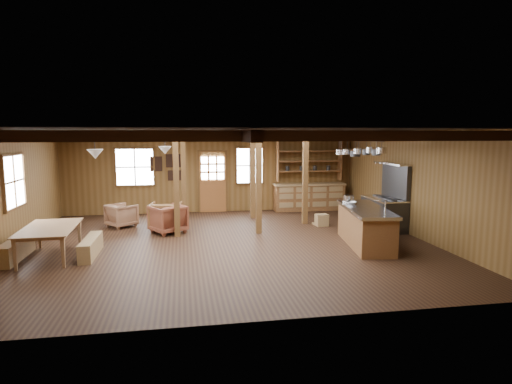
# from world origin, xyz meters

# --- Properties ---
(room) EXTENTS (10.04, 9.04, 2.84)m
(room) POSITION_xyz_m (0.00, 0.00, 1.40)
(room) COLOR black
(room) RESTS_ON ground
(ceiling_joists) EXTENTS (9.80, 8.82, 0.18)m
(ceiling_joists) POSITION_xyz_m (0.00, 0.18, 2.68)
(ceiling_joists) COLOR black
(ceiling_joists) RESTS_ON ceiling
(timber_posts) EXTENTS (3.95, 2.35, 2.80)m
(timber_posts) POSITION_xyz_m (0.52, 2.08, 1.40)
(timber_posts) COLOR #4E3216
(timber_posts) RESTS_ON floor
(back_door) EXTENTS (1.02, 0.08, 2.15)m
(back_door) POSITION_xyz_m (0.00, 4.45, 0.88)
(back_door) COLOR brown
(back_door) RESTS_ON floor
(window_back_left) EXTENTS (1.32, 0.06, 1.32)m
(window_back_left) POSITION_xyz_m (-2.60, 4.46, 1.60)
(window_back_left) COLOR white
(window_back_left) RESTS_ON wall_back
(window_back_right) EXTENTS (1.02, 0.06, 1.32)m
(window_back_right) POSITION_xyz_m (1.30, 4.46, 1.60)
(window_back_right) COLOR white
(window_back_right) RESTS_ON wall_back
(window_left) EXTENTS (0.14, 1.24, 1.32)m
(window_left) POSITION_xyz_m (-4.96, 0.50, 1.60)
(window_left) COLOR white
(window_left) RESTS_ON wall_back
(notice_boards) EXTENTS (1.08, 0.03, 0.90)m
(notice_boards) POSITION_xyz_m (-1.50, 4.46, 1.64)
(notice_boards) COLOR silver
(notice_boards) RESTS_ON wall_back
(back_counter) EXTENTS (2.55, 0.60, 2.45)m
(back_counter) POSITION_xyz_m (3.40, 4.20, 0.60)
(back_counter) COLOR #5A2F1B
(back_counter) RESTS_ON floor
(pendant_lamps) EXTENTS (1.86, 2.36, 0.66)m
(pendant_lamps) POSITION_xyz_m (-2.25, 1.00, 2.25)
(pendant_lamps) COLOR #313234
(pendant_lamps) RESTS_ON ceiling
(pot_rack) EXTENTS (0.38, 3.00, 0.46)m
(pot_rack) POSITION_xyz_m (3.49, 0.36, 2.26)
(pot_rack) COLOR #313234
(pot_rack) RESTS_ON ceiling
(kitchen_island) EXTENTS (1.23, 2.60, 1.20)m
(kitchen_island) POSITION_xyz_m (3.33, -0.73, 0.48)
(kitchen_island) COLOR #5A2F1B
(kitchen_island) RESTS_ON floor
(step_stool) EXTENTS (0.42, 0.32, 0.35)m
(step_stool) POSITION_xyz_m (3.00, 1.58, 0.18)
(step_stool) COLOR olive
(step_stool) RESTS_ON floor
(commercial_range) EXTENTS (0.79, 1.54, 1.90)m
(commercial_range) POSITION_xyz_m (4.65, 0.86, 0.62)
(commercial_range) COLOR #313234
(commercial_range) RESTS_ON floor
(dining_table) EXTENTS (1.17, 1.99, 0.69)m
(dining_table) POSITION_xyz_m (-3.90, -0.51, 0.34)
(dining_table) COLOR olive
(dining_table) RESTS_ON floor
(bench_wall) EXTENTS (0.29, 1.57, 0.43)m
(bench_wall) POSITION_xyz_m (-4.65, -0.51, 0.22)
(bench_wall) COLOR olive
(bench_wall) RESTS_ON floor
(bench_aisle) EXTENTS (0.27, 1.46, 0.40)m
(bench_aisle) POSITION_xyz_m (-3.10, -0.51, 0.20)
(bench_aisle) COLOR olive
(bench_aisle) RESTS_ON floor
(armchair_a) EXTENTS (1.15, 1.16, 0.78)m
(armchair_a) POSITION_xyz_m (-1.46, 1.45, 0.39)
(armchair_a) COLOR brown
(armchair_a) RESTS_ON floor
(armchair_b) EXTENTS (0.96, 0.98, 0.79)m
(armchair_b) POSITION_xyz_m (-1.52, 1.88, 0.39)
(armchair_b) COLOR brown
(armchair_b) RESTS_ON floor
(armchair_c) EXTENTS (1.03, 1.03, 0.68)m
(armchair_c) POSITION_xyz_m (-2.82, 2.49, 0.34)
(armchair_c) COLOR brown
(armchair_c) RESTS_ON floor
(counter_pot) EXTENTS (0.28, 0.28, 0.17)m
(counter_pot) POSITION_xyz_m (3.25, 0.21, 1.02)
(counter_pot) COLOR silver
(counter_pot) RESTS_ON kitchen_island
(bowl) EXTENTS (0.37, 0.37, 0.07)m
(bowl) POSITION_xyz_m (3.16, -0.21, 0.97)
(bowl) COLOR silver
(bowl) RESTS_ON kitchen_island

